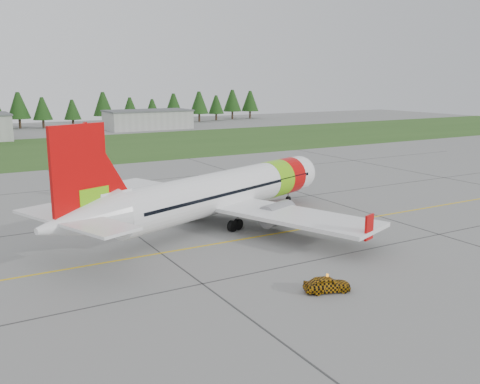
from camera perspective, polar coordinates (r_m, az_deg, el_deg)
ground at (r=47.20m, az=12.65°, el=-6.16°), size 320.00×320.00×0.00m
aircraft at (r=54.05m, az=-2.19°, el=-0.04°), size 35.26×33.51×11.15m
follow_me_car at (r=37.56m, az=9.33°, el=-8.14°), size 1.47×1.60×3.28m
grass_strip at (r=119.66m, az=-14.95°, el=4.62°), size 320.00×50.00×0.03m
taxi_guideline at (r=53.06m, az=6.81°, el=-3.91°), size 120.00×0.25×0.02m
hangar_east at (r=161.16m, az=-9.79°, el=7.57°), size 24.00×12.00×5.20m
treeline at (r=173.74m, az=-19.99°, el=8.13°), size 160.00×8.00×10.00m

